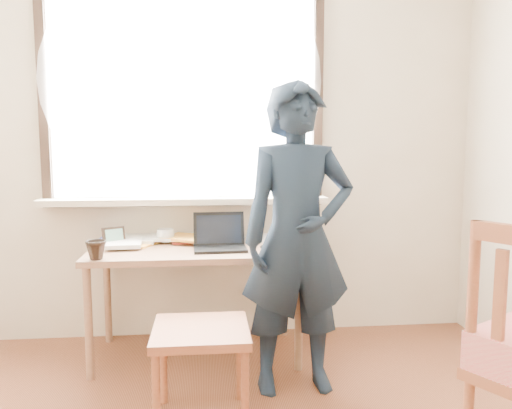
{
  "coord_description": "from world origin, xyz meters",
  "views": [
    {
      "loc": [
        -0.07,
        -1.35,
        1.28
      ],
      "look_at": [
        0.16,
        0.95,
        1.01
      ],
      "focal_mm": 35.0,
      "sensor_mm": 36.0,
      "label": 1
    }
  ],
  "objects": [
    {
      "name": "room_shell",
      "position": [
        -0.02,
        0.2,
        1.64
      ],
      "size": [
        3.52,
        4.02,
        2.61
      ],
      "color": "beige",
      "rests_on": "ground"
    },
    {
      "name": "desk",
      "position": [
        -0.13,
        1.63,
        0.6
      ],
      "size": [
        1.26,
        0.63,
        0.67
      ],
      "color": "#8C6246",
      "rests_on": "ground"
    },
    {
      "name": "laptop",
      "position": [
        0.01,
        1.6,
        0.72
      ],
      "size": [
        0.32,
        0.26,
        0.21
      ],
      "color": "black",
      "rests_on": "desk"
    },
    {
      "name": "mug_white",
      "position": [
        -0.33,
        1.81,
        0.72
      ],
      "size": [
        0.14,
        0.14,
        0.09
      ],
      "primitive_type": "imported",
      "rotation": [
        0.0,
        0.0,
        0.31
      ],
      "color": "white",
      "rests_on": "desk"
    },
    {
      "name": "mug_dark",
      "position": [
        -0.67,
        1.38,
        0.72
      ],
      "size": [
        0.14,
        0.14,
        0.1
      ],
      "primitive_type": "imported",
      "rotation": [
        0.0,
        0.0,
        -0.27
      ],
      "color": "black",
      "rests_on": "desk"
    },
    {
      "name": "mouse",
      "position": [
        0.29,
        1.53,
        0.69
      ],
      "size": [
        0.09,
        0.06,
        0.03
      ],
      "primitive_type": "ellipsoid",
      "color": "black",
      "rests_on": "desk"
    },
    {
      "name": "desk_clutter",
      "position": [
        -0.44,
        1.79,
        0.69
      ],
      "size": [
        0.7,
        0.5,
        0.04
      ],
      "color": "white",
      "rests_on": "desk"
    },
    {
      "name": "book_a",
      "position": [
        -0.57,
        1.82,
        0.69
      ],
      "size": [
        0.35,
        0.37,
        0.03
      ],
      "primitive_type": "imported",
      "rotation": [
        0.0,
        0.0,
        0.62
      ],
      "color": "white",
      "rests_on": "desk"
    },
    {
      "name": "book_b",
      "position": [
        0.25,
        1.86,
        0.68
      ],
      "size": [
        0.24,
        0.3,
        0.02
      ],
      "primitive_type": "imported",
      "rotation": [
        0.0,
        0.0,
        -0.21
      ],
      "color": "white",
      "rests_on": "desk"
    },
    {
      "name": "picture_frame",
      "position": [
        -0.63,
        1.73,
        0.73
      ],
      "size": [
        0.13,
        0.09,
        0.11
      ],
      "color": "black",
      "rests_on": "desk"
    },
    {
      "name": "work_chair",
      "position": [
        -0.1,
        0.88,
        0.38
      ],
      "size": [
        0.44,
        0.42,
        0.45
      ],
      "color": "brown",
      "rests_on": "ground"
    },
    {
      "name": "person",
      "position": [
        0.4,
        1.16,
        0.81
      ],
      "size": [
        0.62,
        0.43,
        1.61
      ],
      "primitive_type": "imported",
      "rotation": [
        0.0,
        0.0,
        0.07
      ],
      "color": "black",
      "rests_on": "ground"
    }
  ]
}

